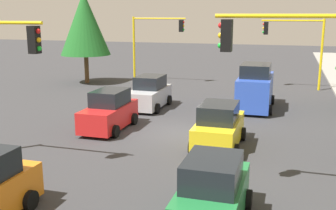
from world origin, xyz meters
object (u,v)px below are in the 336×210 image
object	(u,v)px
traffic_signal_far_left	(296,39)
tree_opposite_side	(85,24)
delivery_van_blue	(255,88)
car_red	(109,112)
traffic_signal_near_left	(307,71)
car_green	(213,194)
car_silver	(150,93)
car_yellow	(219,127)
traffic_signal_far_right	(154,36)

from	to	relation	value
traffic_signal_far_left	tree_opposite_side	distance (m)	16.80
traffic_signal_far_left	delivery_van_blue	xyz separation A→B (m)	(7.62, -2.30, -2.51)
car_red	traffic_signal_far_left	bearing A→B (deg)	148.05
traffic_signal_near_left	delivery_van_blue	xyz separation A→B (m)	(-12.38, -2.37, -2.80)
delivery_van_blue	car_green	xyz separation A→B (m)	(14.56, 0.10, -0.39)
traffic_signal_near_left	car_silver	world-z (taller)	traffic_signal_near_left
delivery_van_blue	traffic_signal_near_left	bearing A→B (deg)	10.84
tree_opposite_side	car_yellow	xyz separation A→B (m)	(13.54, 13.48, -4.00)
car_green	car_silver	xyz separation A→B (m)	(-12.93, -6.34, 0.00)
tree_opposite_side	car_silver	bearing A→B (deg)	48.20
traffic_signal_near_left	car_yellow	distance (m)	6.36
delivery_van_blue	car_silver	size ratio (longest dim) A/B	1.20
traffic_signal_near_left	delivery_van_blue	distance (m)	12.91
delivery_van_blue	car_red	size ratio (longest dim) A/B	1.23
car_silver	traffic_signal_far_right	bearing A→B (deg)	-163.36
car_red	car_green	xyz separation A→B (m)	(7.88, 6.71, -0.00)
traffic_signal_far_right	delivery_van_blue	bearing A→B (deg)	49.77
traffic_signal_far_left	delivery_van_blue	bearing A→B (deg)	-16.80
traffic_signal_near_left	car_red	size ratio (longest dim) A/B	1.48
traffic_signal_far_right	car_yellow	size ratio (longest dim) A/B	1.36
car_silver	tree_opposite_side	bearing A→B (deg)	-131.80
tree_opposite_side	delivery_van_blue	size ratio (longest dim) A/B	1.56
tree_opposite_side	car_red	size ratio (longest dim) A/B	1.92
traffic_signal_far_right	car_silver	bearing A→B (deg)	16.64
traffic_signal_far_right	delivery_van_blue	distance (m)	12.08
traffic_signal_far_left	car_red	xyz separation A→B (m)	(14.30, -8.91, -2.90)
delivery_van_blue	car_green	bearing A→B (deg)	0.38
traffic_signal_far_right	car_silver	world-z (taller)	traffic_signal_far_right
car_green	car_yellow	bearing A→B (deg)	-171.78
tree_opposite_side	delivery_van_blue	world-z (taller)	tree_opposite_side
traffic_signal_far_left	traffic_signal_far_right	world-z (taller)	traffic_signal_far_right
traffic_signal_near_left	car_green	bearing A→B (deg)	-46.26
delivery_van_blue	car_green	size ratio (longest dim) A/B	1.30
car_red	car_yellow	xyz separation A→B (m)	(1.24, 5.75, 0.00)
traffic_signal_far_right	car_green	xyz separation A→B (m)	(22.18, 9.10, -2.98)
traffic_signal_far_left	car_red	size ratio (longest dim) A/B	1.37
traffic_signal_far_right	car_silver	distance (m)	10.10
car_red	delivery_van_blue	bearing A→B (deg)	135.27
traffic_signal_far_right	tree_opposite_side	bearing A→B (deg)	-69.46
traffic_signal_far_left	delivery_van_blue	distance (m)	8.34
traffic_signal_far_right	car_red	distance (m)	14.80
traffic_signal_far_left	traffic_signal_near_left	bearing A→B (deg)	0.20
traffic_signal_near_left	delivery_van_blue	size ratio (longest dim) A/B	1.20
car_red	car_yellow	distance (m)	5.88
tree_opposite_side	car_green	world-z (taller)	tree_opposite_side
traffic_signal_far_right	traffic_signal_near_left	world-z (taller)	traffic_signal_near_left
delivery_van_blue	car_yellow	bearing A→B (deg)	-6.22
tree_opposite_side	car_green	distance (m)	25.13
traffic_signal_near_left	car_silver	xyz separation A→B (m)	(-10.76, -8.61, -3.19)
car_yellow	car_green	bearing A→B (deg)	8.22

